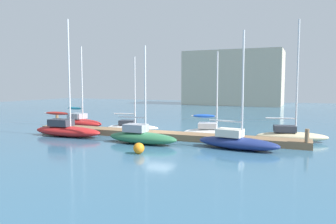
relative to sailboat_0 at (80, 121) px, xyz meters
name	(u,v)px	position (x,y,z in m)	size (l,w,h in m)	color
ground_plane	(159,138)	(10.50, -3.22, -0.59)	(120.00, 120.00, 0.00)	#386684
dock_pier	(159,135)	(10.50, -3.22, -0.33)	(23.52, 1.74, 0.51)	#846647
dock_piling_near_end	(57,122)	(-0.86, -2.50, 0.13)	(0.28, 0.28, 1.44)	#846647
dock_piling_far_end	(307,139)	(21.85, -3.94, 0.13)	(0.28, 0.28, 1.44)	#846647
sailboat_0	(80,121)	(0.00, 0.00, 0.00)	(6.01, 3.01, 8.31)	#B21E1E
sailboat_1	(66,129)	(2.93, -5.63, 0.05)	(6.52, 1.94, 9.82)	#B21E1E
sailboat_2	(132,126)	(6.51, -0.61, -0.14)	(5.22, 2.55, 7.02)	white
sailboat_3	(141,136)	(10.43, -6.19, -0.01)	(5.65, 1.77, 7.26)	#2D7047
sailboat_4	(213,131)	(14.55, -1.11, -0.06)	(5.31, 2.72, 7.15)	white
sailboat_5	(237,141)	(17.41, -5.44, -0.03)	(5.93, 2.54, 8.03)	navy
sailboat_6	(291,134)	(20.73, -0.84, -0.03)	(5.59, 2.59, 9.36)	beige
mooring_buoy_red	(292,130)	(20.69, 3.29, -0.23)	(0.71, 0.71, 0.71)	red
mooring_buoy_orange	(139,148)	(11.92, -9.42, -0.23)	(0.72, 0.72, 0.72)	orange
harbor_building_distant	(234,78)	(7.12, 44.02, 5.20)	(20.53, 10.89, 11.58)	#BCB299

